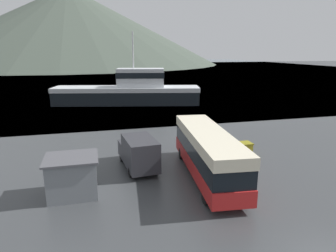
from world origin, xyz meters
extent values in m
plane|color=slate|center=(0.00, 144.20, 0.00)|extent=(240.00, 240.00, 0.00)
cone|color=#424C42|center=(-20.44, 197.22, 23.16)|extent=(183.26, 183.26, 46.31)
cube|color=red|center=(-1.81, 9.73, 0.95)|extent=(3.61, 11.06, 1.01)
cube|color=black|center=(-1.81, 9.73, 2.04)|extent=(3.54, 10.84, 1.15)
cube|color=beige|center=(-1.81, 9.73, 2.97)|extent=(3.61, 11.06, 0.72)
cube|color=black|center=(-1.26, 15.15, 1.83)|extent=(2.22, 0.28, 1.56)
cylinder|color=black|center=(-2.53, 13.62, 0.45)|extent=(0.39, 0.93, 0.90)
cylinder|color=black|center=(-0.32, 13.40, 0.45)|extent=(0.39, 0.93, 0.90)
cylinder|color=black|center=(-3.30, 6.06, 0.45)|extent=(0.39, 0.93, 0.90)
cylinder|color=black|center=(-1.09, 5.83, 0.45)|extent=(0.39, 0.93, 0.90)
cube|color=#2D2D33|center=(-6.22, 11.92, 1.44)|extent=(2.40, 3.88, 2.17)
cube|color=#2D2D33|center=(-6.46, 14.56, 0.95)|extent=(2.22, 1.77, 1.19)
cube|color=black|center=(-6.39, 13.79, 1.92)|extent=(1.77, 0.22, 0.76)
cylinder|color=black|center=(-7.37, 14.27, 0.35)|extent=(0.28, 0.72, 0.70)
cylinder|color=black|center=(-5.51, 14.43, 0.35)|extent=(0.28, 0.72, 0.70)
cylinder|color=black|center=(-7.08, 11.00, 0.35)|extent=(0.28, 0.72, 0.70)
cylinder|color=black|center=(-5.22, 11.16, 0.35)|extent=(0.28, 0.72, 0.70)
cube|color=black|center=(-3.84, 40.82, 1.42)|extent=(24.12, 9.82, 2.84)
cube|color=silver|center=(-3.84, 40.82, 2.48)|extent=(24.36, 9.91, 0.71)
cube|color=silver|center=(-1.53, 40.31, 4.33)|extent=(8.11, 4.93, 2.99)
cube|color=black|center=(-1.53, 40.31, 4.78)|extent=(8.28, 5.05, 0.90)
cylinder|color=#B2B2B7|center=(-2.64, 40.56, 8.72)|extent=(0.20, 0.20, 5.80)
cube|color=olive|center=(3.19, 13.50, 0.45)|extent=(0.98, 1.00, 0.90)
cube|color=olive|center=(3.19, 13.50, 0.95)|extent=(1.08, 1.10, 0.10)
cube|color=slate|center=(-10.85, 9.23, 1.18)|extent=(2.88, 2.52, 2.36)
cube|color=#4C4C51|center=(-10.85, 9.23, 2.42)|extent=(3.17, 2.77, 0.12)
camera|label=1|loc=(-9.36, -8.75, 8.77)|focal=32.00mm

